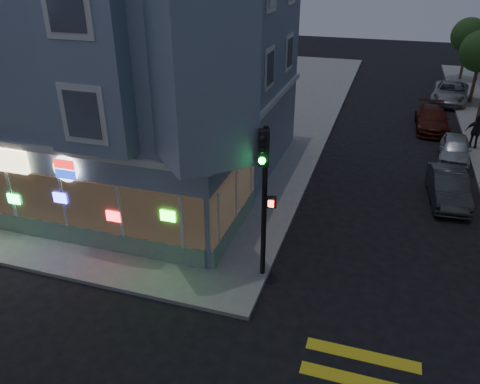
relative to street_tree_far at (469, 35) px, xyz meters
The scene contains 10 objects.
ground 40.10m from the street_tree_far, 107.80° to the right, with size 120.00×120.00×0.00m, color black.
sidewalk_nw 30.01m from the street_tree_far, 149.73° to the right, with size 33.00×42.00×0.15m, color gray.
corner_building 32.63m from the street_tree_far, 123.97° to the right, with size 14.60×14.60×11.40m.
street_tree_far is the anchor object (origin of this frame).
pedestrian_b 18.48m from the street_tree_far, 92.82° to the right, with size 1.14×0.48×1.95m, color #232128.
parked_car_a 20.68m from the street_tree_far, 95.97° to the right, with size 1.60×3.97×1.35m, color #B4B8BD.
parked_car_b 25.87m from the street_tree_far, 96.30° to the right, with size 1.50×4.29×1.41m, color #373A3C.
parked_car_c 15.75m from the street_tree_far, 101.52° to the right, with size 1.97×4.85×1.41m, color #4E1A12.
parked_car_d 8.70m from the street_tree_far, 100.68° to the right, with size 2.51×5.45×1.51m, color #A0A6AA.
traffic_signal 35.07m from the street_tree_far, 105.51° to the right, with size 0.67×0.61×5.42m.
Camera 1 is at (6.16, -8.72, 10.18)m, focal length 35.00 mm.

